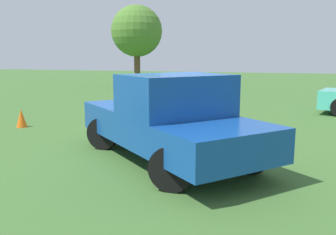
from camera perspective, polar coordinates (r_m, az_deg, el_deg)
ground_plane at (r=8.59m, az=-0.55°, el=-4.71°), size 80.00×80.00×0.00m
pickup_truck at (r=7.24m, az=0.50°, el=0.03°), size 4.89×4.67×1.79m
tree_side at (r=26.17m, az=-5.01°, el=13.49°), size 3.62×3.62×5.69m
traffic_cone at (r=11.79m, az=-22.29°, el=-0.10°), size 0.32×0.32×0.55m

